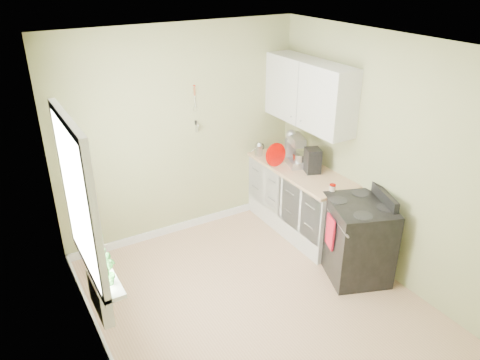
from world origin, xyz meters
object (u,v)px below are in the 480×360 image
stove (357,239)px  stand_mixer (296,151)px  kettle (259,149)px  coffee_maker (312,161)px

stove → stand_mixer: 1.40m
stove → stand_mixer: stand_mixer is taller
kettle → coffee_maker: bearing=-70.0°
stand_mixer → kettle: (-0.25, 0.50, -0.09)m
stove → stand_mixer: bearing=89.0°
stove → kettle: kettle is taller
stove → coffee_maker: coffee_maker is taller
stand_mixer → coffee_maker: bearing=-82.6°
stand_mixer → kettle: 0.57m
stove → stand_mixer: size_ratio=2.37×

